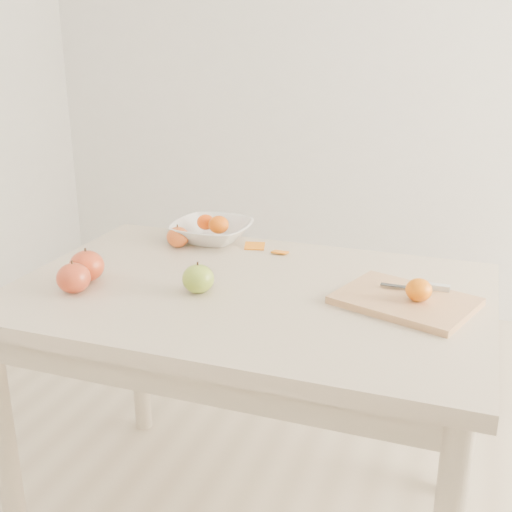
% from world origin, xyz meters
% --- Properties ---
extents(table, '(1.20, 0.80, 0.75)m').
position_xyz_m(table, '(0.00, 0.00, 0.65)').
color(table, beige).
rests_on(table, ground).
extents(cutting_board, '(0.36, 0.31, 0.02)m').
position_xyz_m(cutting_board, '(0.39, 0.03, 0.76)').
color(cutting_board, tan).
rests_on(cutting_board, table).
extents(board_tangerine, '(0.06, 0.06, 0.05)m').
position_xyz_m(board_tangerine, '(0.42, 0.02, 0.80)').
color(board_tangerine, '#D96907').
rests_on(board_tangerine, cutting_board).
extents(fruit_bowl, '(0.24, 0.24, 0.06)m').
position_xyz_m(fruit_bowl, '(-0.25, 0.33, 0.78)').
color(fruit_bowl, white).
rests_on(fruit_bowl, table).
extents(bowl_tangerine_near, '(0.05, 0.05, 0.05)m').
position_xyz_m(bowl_tangerine_near, '(-0.27, 0.34, 0.81)').
color(bowl_tangerine_near, '#D74407').
rests_on(bowl_tangerine_near, fruit_bowl).
extents(bowl_tangerine_far, '(0.06, 0.06, 0.06)m').
position_xyz_m(bowl_tangerine_far, '(-0.22, 0.31, 0.81)').
color(bowl_tangerine_far, '#CC5407').
rests_on(bowl_tangerine_far, fruit_bowl).
extents(orange_peel_a, '(0.07, 0.06, 0.01)m').
position_xyz_m(orange_peel_a, '(-0.10, 0.31, 0.75)').
color(orange_peel_a, orange).
rests_on(orange_peel_a, table).
extents(orange_peel_b, '(0.05, 0.04, 0.01)m').
position_xyz_m(orange_peel_b, '(-0.01, 0.28, 0.75)').
color(orange_peel_b, orange).
rests_on(orange_peel_b, table).
extents(paring_knife, '(0.17, 0.04, 0.01)m').
position_xyz_m(paring_knife, '(0.43, 0.10, 0.78)').
color(paring_knife, silver).
rests_on(paring_knife, cutting_board).
extents(apple_green, '(0.08, 0.08, 0.07)m').
position_xyz_m(apple_green, '(-0.11, -0.07, 0.79)').
color(apple_green, olive).
rests_on(apple_green, table).
extents(apple_red_a, '(0.07, 0.07, 0.06)m').
position_xyz_m(apple_red_a, '(-0.32, 0.24, 0.78)').
color(apple_red_a, maroon).
rests_on(apple_red_a, table).
extents(apple_red_b, '(0.09, 0.09, 0.08)m').
position_xyz_m(apple_red_b, '(-0.42, -0.09, 0.79)').
color(apple_red_b, maroon).
rests_on(apple_red_b, table).
extents(apple_red_d, '(0.08, 0.08, 0.08)m').
position_xyz_m(apple_red_d, '(-0.40, -0.17, 0.79)').
color(apple_red_d, maroon).
rests_on(apple_red_d, table).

